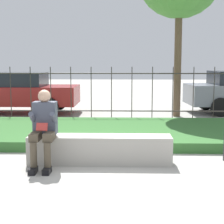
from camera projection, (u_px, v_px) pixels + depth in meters
The scene contains 6 objects.
ground_plane at pixel (103, 163), 6.46m from camera, with size 60.00×60.00×0.00m, color #9E9B93.
stone_bench at pixel (100, 151), 6.44m from camera, with size 2.45×0.46×0.48m.
person_seated_reader at pixel (44, 125), 6.13m from camera, with size 0.42×0.73×1.28m.
grass_berm at pixel (109, 132), 8.76m from camera, with size 9.63×3.27×0.20m.
iron_fence at pixel (112, 93), 10.78m from camera, with size 7.63×0.03×1.59m.
car_parked_left at pixel (14, 92), 12.60m from camera, with size 4.17×1.94×1.37m.
Camera 1 is at (0.34, -6.28, 1.75)m, focal length 60.00 mm.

